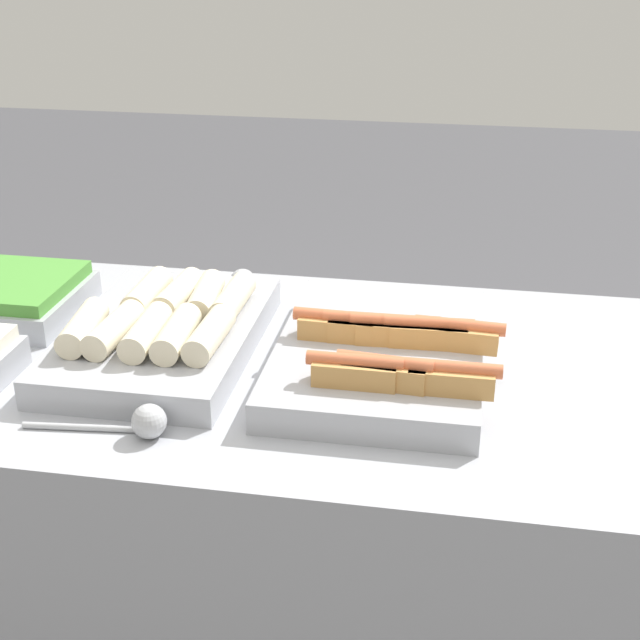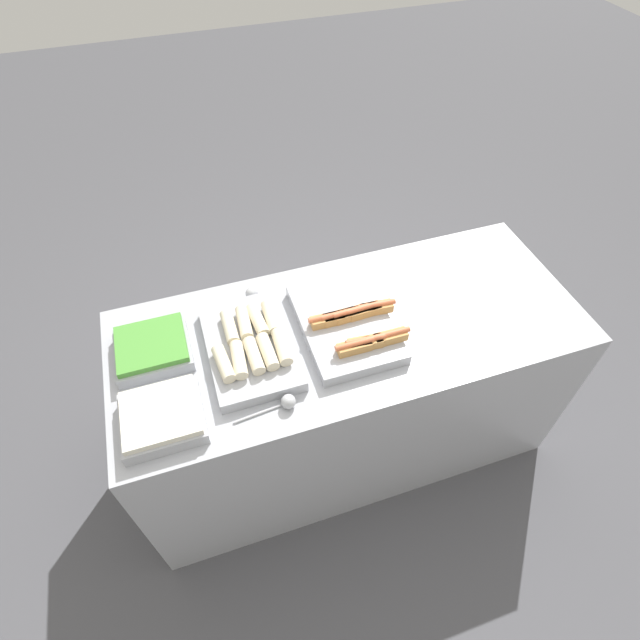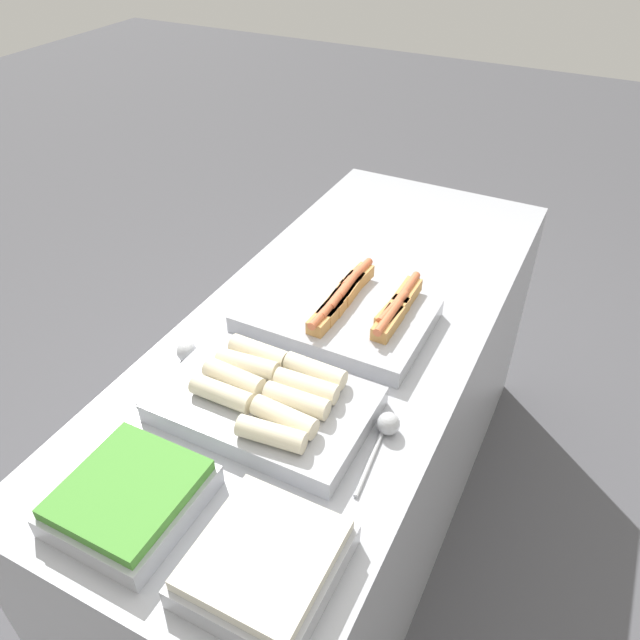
{
  "view_description": "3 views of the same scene",
  "coord_description": "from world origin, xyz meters",
  "px_view_note": "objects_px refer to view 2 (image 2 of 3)",
  "views": [
    {
      "loc": [
        0.11,
        -1.31,
        1.56
      ],
      "look_at": [
        -0.12,
        0.0,
        0.95
      ],
      "focal_mm": 50.0,
      "sensor_mm": 36.0,
      "label": 1
    },
    {
      "loc": [
        -0.51,
        -1.17,
        2.34
      ],
      "look_at": [
        -0.12,
        0.0,
        0.95
      ],
      "focal_mm": 28.0,
      "sensor_mm": 36.0,
      "label": 2
    },
    {
      "loc": [
        -1.24,
        -0.56,
        1.9
      ],
      "look_at": [
        -0.12,
        0.0,
        0.95
      ],
      "focal_mm": 35.0,
      "sensor_mm": 36.0,
      "label": 3
    }
  ],
  "objects_px": {
    "tray_hotdogs": "(348,323)",
    "tray_side_back": "(153,349)",
    "tray_side_front": "(162,417)",
    "serving_spoon_far": "(249,294)",
    "serving_spoon_near": "(285,403)",
    "tray_wraps": "(251,345)"
  },
  "relations": [
    {
      "from": "tray_wraps",
      "to": "serving_spoon_near",
      "type": "height_order",
      "value": "tray_wraps"
    },
    {
      "from": "tray_side_back",
      "to": "serving_spoon_far",
      "type": "relative_size",
      "value": 1.24
    },
    {
      "from": "tray_hotdogs",
      "to": "tray_side_front",
      "type": "relative_size",
      "value": 1.81
    },
    {
      "from": "tray_side_front",
      "to": "tray_side_back",
      "type": "distance_m",
      "value": 0.3
    },
    {
      "from": "tray_side_front",
      "to": "serving_spoon_near",
      "type": "distance_m",
      "value": 0.41
    },
    {
      "from": "tray_hotdogs",
      "to": "tray_wraps",
      "type": "xyz_separation_m",
      "value": [
        -0.38,
        0.01,
        0.0
      ]
    },
    {
      "from": "tray_side_front",
      "to": "tray_wraps",
      "type": "bearing_deg",
      "value": 30.35
    },
    {
      "from": "serving_spoon_near",
      "to": "serving_spoon_far",
      "type": "distance_m",
      "value": 0.54
    },
    {
      "from": "tray_hotdogs",
      "to": "tray_side_back",
      "type": "height_order",
      "value": "tray_hotdogs"
    },
    {
      "from": "tray_hotdogs",
      "to": "tray_side_back",
      "type": "bearing_deg",
      "value": 171.42
    },
    {
      "from": "tray_side_back",
      "to": "serving_spoon_far",
      "type": "height_order",
      "value": "tray_side_back"
    },
    {
      "from": "tray_side_back",
      "to": "serving_spoon_far",
      "type": "bearing_deg",
      "value": 23.53
    },
    {
      "from": "tray_hotdogs",
      "to": "serving_spoon_near",
      "type": "distance_m",
      "value": 0.41
    },
    {
      "from": "tray_side_front",
      "to": "serving_spoon_near",
      "type": "bearing_deg",
      "value": -9.45
    },
    {
      "from": "tray_wraps",
      "to": "serving_spoon_near",
      "type": "xyz_separation_m",
      "value": [
        0.06,
        -0.27,
        -0.02
      ]
    },
    {
      "from": "tray_wraps",
      "to": "tray_side_back",
      "type": "relative_size",
      "value": 1.77
    },
    {
      "from": "serving_spoon_near",
      "to": "tray_hotdogs",
      "type": "bearing_deg",
      "value": 38.84
    },
    {
      "from": "serving_spoon_far",
      "to": "serving_spoon_near",
      "type": "bearing_deg",
      "value": -89.87
    },
    {
      "from": "tray_side_front",
      "to": "serving_spoon_far",
      "type": "xyz_separation_m",
      "value": [
        0.4,
        0.47,
        -0.01
      ]
    },
    {
      "from": "tray_side_front",
      "to": "tray_side_back",
      "type": "xyz_separation_m",
      "value": [
        0.0,
        0.3,
        0.0
      ]
    },
    {
      "from": "tray_wraps",
      "to": "tray_side_back",
      "type": "bearing_deg",
      "value": 163.85
    },
    {
      "from": "tray_side_back",
      "to": "serving_spoon_near",
      "type": "bearing_deg",
      "value": -42.6
    }
  ]
}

